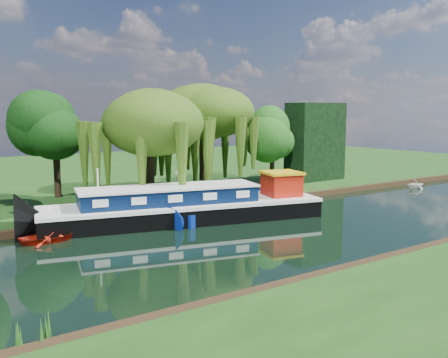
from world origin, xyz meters
TOP-DOWN VIEW (x-y plane):
  - ground at (0.00, 0.00)m, footprint 120.00×120.00m
  - far_bank at (0.00, 34.00)m, footprint 120.00×52.00m
  - dutch_barge at (-1.24, 6.04)m, footprint 20.03×8.85m
  - narrowboat at (3.84, 6.74)m, footprint 13.39×5.82m
  - red_dinghy at (-10.64, 5.97)m, footprint 3.60×2.66m
  - white_cruiser at (24.96, 5.93)m, footprint 2.36×2.14m
  - willow_left at (-1.27, 11.64)m, footprint 7.03×7.03m
  - willow_right at (5.43, 14.47)m, footprint 7.18×7.18m
  - tree_far_mid at (-6.50, 18.46)m, footprint 4.94×4.94m
  - tree_far_right at (13.25, 14.09)m, footprint 4.03×4.03m
  - conifer_hedge at (19.00, 14.00)m, footprint 6.00×3.00m
  - lamppost at (0.50, 10.50)m, footprint 0.36×0.36m
  - mooring_posts at (-0.50, 8.40)m, footprint 19.16×0.16m
  - reeds_near at (6.87, -7.57)m, footprint 33.70×1.50m

SIDE VIEW (x-z plane):
  - ground at x=0.00m, z-range 0.00..0.00m
  - red_dinghy at x=-10.64m, z-range -0.36..0.36m
  - white_cruiser at x=24.96m, z-range -0.54..0.54m
  - far_bank at x=0.00m, z-range 0.00..0.45m
  - reeds_near at x=6.87m, z-range 0.00..1.10m
  - narrowboat at x=3.84m, z-range -0.28..1.66m
  - mooring_posts at x=-0.50m, z-range 0.45..1.45m
  - dutch_barge at x=-1.24m, z-range -1.04..3.08m
  - lamppost at x=0.50m, z-range 1.14..3.70m
  - conifer_hedge at x=19.00m, z-range 0.45..8.45m
  - tree_far_right at x=13.25m, z-range 1.70..8.30m
  - tree_far_mid at x=-6.50m, z-range 1.99..10.07m
  - willow_left at x=-1.27m, z-range 2.36..10.78m
  - willow_right at x=5.43m, z-range 2.46..11.21m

